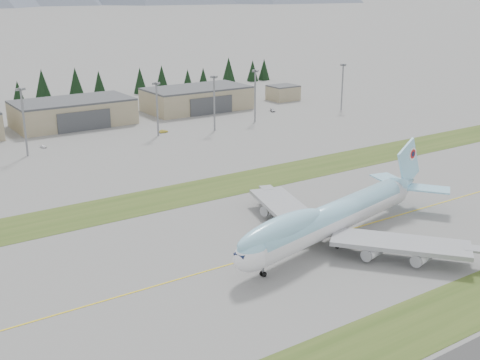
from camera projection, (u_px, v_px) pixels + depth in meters
ground at (348, 230)px, 143.42m from camera, size 7000.00×7000.00×0.00m
grass_strip_far at (242, 182)px, 179.02m from camera, size 400.00×18.00×0.08m
taxiway_line_main at (348, 230)px, 143.42m from camera, size 400.00×0.40×0.02m
boeing_747_freighter at (332, 218)px, 134.41m from camera, size 70.72×59.48×18.55m
hangar_center at (73, 112)px, 252.40m from camera, size 48.00×26.60×10.80m
hangar_right at (197, 98)px, 284.25m from camera, size 48.00×26.60×10.80m
control_shed at (283, 93)px, 309.78m from camera, size 14.00×12.00×7.60m
floodlight_masts at (177, 95)px, 233.84m from camera, size 163.72×8.40×23.42m
service_vehicle_a at (43, 148)px, 217.46m from camera, size 2.16×3.31×1.05m
service_vehicle_b at (164, 133)px, 240.38m from camera, size 3.55×1.31×1.16m
service_vehicle_c at (272, 112)px, 281.58m from camera, size 3.28×4.76×1.28m
conifer_belt at (47, 87)px, 304.33m from camera, size 264.87×14.57×16.80m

